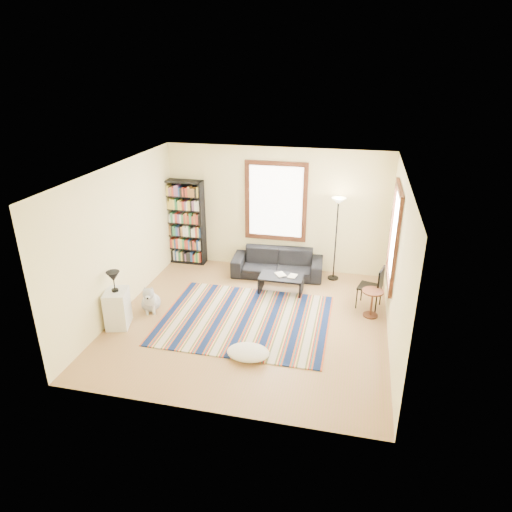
% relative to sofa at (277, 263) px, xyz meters
% --- Properties ---
extents(floor, '(5.00, 5.00, 0.10)m').
position_rel_sofa_xyz_m(floor, '(-0.14, -2.05, -0.34)').
color(floor, '#9E6648').
rests_on(floor, ground).
extents(ceiling, '(5.00, 5.00, 0.10)m').
position_rel_sofa_xyz_m(ceiling, '(-0.14, -2.05, 2.56)').
color(ceiling, white).
rests_on(ceiling, floor).
extents(wall_back, '(5.00, 0.10, 2.80)m').
position_rel_sofa_xyz_m(wall_back, '(-0.14, 0.50, 1.11)').
color(wall_back, '#FFE9AB').
rests_on(wall_back, floor).
extents(wall_front, '(5.00, 0.10, 2.80)m').
position_rel_sofa_xyz_m(wall_front, '(-0.14, -4.60, 1.11)').
color(wall_front, '#FFE9AB').
rests_on(wall_front, floor).
extents(wall_left, '(0.10, 5.00, 2.80)m').
position_rel_sofa_xyz_m(wall_left, '(-2.69, -2.05, 1.11)').
color(wall_left, '#FFE9AB').
rests_on(wall_left, floor).
extents(wall_right, '(0.10, 5.00, 2.80)m').
position_rel_sofa_xyz_m(wall_right, '(2.41, -2.05, 1.11)').
color(wall_right, '#FFE9AB').
rests_on(wall_right, floor).
extents(window_back, '(1.20, 0.06, 1.60)m').
position_rel_sofa_xyz_m(window_back, '(-0.14, 0.42, 1.31)').
color(window_back, white).
rests_on(window_back, wall_back).
extents(window_right, '(0.06, 1.20, 1.60)m').
position_rel_sofa_xyz_m(window_right, '(2.33, -1.25, 1.31)').
color(window_right, white).
rests_on(window_right, wall_right).
extents(rug, '(3.10, 2.48, 0.02)m').
position_rel_sofa_xyz_m(rug, '(-0.23, -2.07, -0.28)').
color(rug, '#0D1C44').
rests_on(rug, floor).
extents(sofa, '(0.92, 2.06, 0.59)m').
position_rel_sofa_xyz_m(sofa, '(0.00, 0.00, 0.00)').
color(sofa, black).
rests_on(sofa, floor).
extents(bookshelf, '(0.90, 0.30, 2.00)m').
position_rel_sofa_xyz_m(bookshelf, '(-2.25, 0.27, 0.71)').
color(bookshelf, black).
rests_on(bookshelf, floor).
extents(coffee_table, '(0.91, 0.52, 0.36)m').
position_rel_sofa_xyz_m(coffee_table, '(0.22, -0.78, -0.11)').
color(coffee_table, black).
rests_on(coffee_table, floor).
extents(book_a, '(0.30, 0.29, 0.02)m').
position_rel_sofa_xyz_m(book_a, '(0.12, -0.78, 0.08)').
color(book_a, beige).
rests_on(book_a, coffee_table).
extents(book_b, '(0.20, 0.25, 0.02)m').
position_rel_sofa_xyz_m(book_b, '(0.37, -0.73, 0.07)').
color(book_b, beige).
rests_on(book_b, coffee_table).
extents(floor_cushion, '(0.86, 0.78, 0.18)m').
position_rel_sofa_xyz_m(floor_cushion, '(0.10, -3.19, -0.21)').
color(floor_cushion, beige).
rests_on(floor_cushion, floor).
extents(floor_lamp, '(0.38, 0.38, 1.86)m').
position_rel_sofa_xyz_m(floor_lamp, '(1.25, 0.10, 0.64)').
color(floor_lamp, black).
rests_on(floor_lamp, floor).
extents(side_table, '(0.53, 0.53, 0.54)m').
position_rel_sofa_xyz_m(side_table, '(2.06, -1.39, -0.02)').
color(side_table, '#472711').
rests_on(side_table, floor).
extents(folding_chair, '(0.51, 0.49, 0.86)m').
position_rel_sofa_xyz_m(folding_chair, '(2.01, -1.02, 0.14)').
color(folding_chair, black).
rests_on(folding_chair, floor).
extents(white_cabinet, '(0.50, 0.58, 0.70)m').
position_rel_sofa_xyz_m(white_cabinet, '(-2.44, -2.76, 0.06)').
color(white_cabinet, silver).
rests_on(white_cabinet, floor).
extents(table_lamp, '(0.30, 0.30, 0.38)m').
position_rel_sofa_xyz_m(table_lamp, '(-2.44, -2.76, 0.60)').
color(table_lamp, black).
rests_on(table_lamp, white_cabinet).
extents(dog, '(0.56, 0.66, 0.56)m').
position_rel_sofa_xyz_m(dog, '(-2.10, -2.12, -0.01)').
color(dog, silver).
rests_on(dog, floor).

